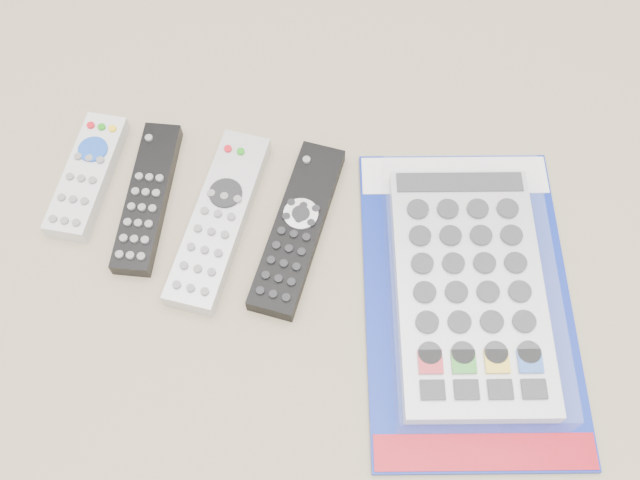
% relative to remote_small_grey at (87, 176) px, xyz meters
% --- Properties ---
extents(remote_small_grey, '(0.05, 0.16, 0.02)m').
position_rel_remote_small_grey_xyz_m(remote_small_grey, '(0.00, 0.00, 0.00)').
color(remote_small_grey, silver).
rests_on(remote_small_grey, ground).
extents(remote_slim_black, '(0.05, 0.19, 0.02)m').
position_rel_remote_small_grey_xyz_m(remote_slim_black, '(0.08, -0.02, -0.00)').
color(remote_slim_black, black).
rests_on(remote_slim_black, ground).
extents(remote_silver_dvd, '(0.07, 0.22, 0.03)m').
position_rel_remote_small_grey_xyz_m(remote_silver_dvd, '(0.16, -0.03, 0.00)').
color(remote_silver_dvd, '#B4B4B9').
rests_on(remote_silver_dvd, ground).
extents(remote_large_black, '(0.07, 0.22, 0.02)m').
position_rel_remote_small_grey_xyz_m(remote_large_black, '(0.25, -0.03, -0.00)').
color(remote_large_black, black).
rests_on(remote_large_black, ground).
extents(jumbo_remote_packaged, '(0.28, 0.39, 0.05)m').
position_rel_remote_small_grey_xyz_m(jumbo_remote_packaged, '(0.44, -0.07, 0.01)').
color(jumbo_remote_packaged, navy).
rests_on(jumbo_remote_packaged, ground).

